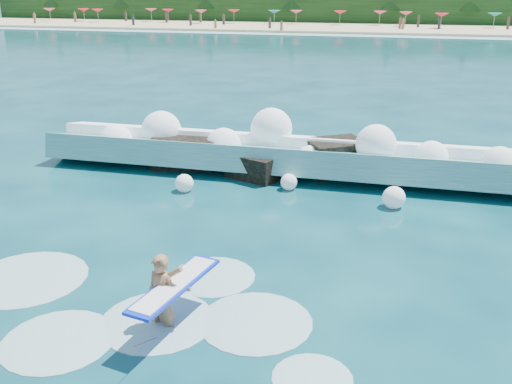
# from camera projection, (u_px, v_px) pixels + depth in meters

# --- Properties ---
(ground) EXTENTS (200.00, 200.00, 0.00)m
(ground) POSITION_uv_depth(u_px,v_px,m) (180.00, 257.00, 14.56)
(ground) COLOR #083040
(ground) RESTS_ON ground
(beach) EXTENTS (140.00, 20.00, 0.40)m
(beach) POSITION_uv_depth(u_px,v_px,m) (371.00, 28.00, 85.45)
(beach) COLOR tan
(beach) RESTS_ON ground
(wet_band) EXTENTS (140.00, 5.00, 0.08)m
(wet_band) POSITION_uv_depth(u_px,v_px,m) (366.00, 36.00, 75.50)
(wet_band) COLOR silver
(wet_band) RESTS_ON ground
(treeline) EXTENTS (140.00, 4.00, 5.00)m
(treeline) POSITION_uv_depth(u_px,v_px,m) (376.00, 9.00, 93.75)
(treeline) COLOR black
(treeline) RESTS_ON ground
(breaking_wave) EXTENTS (18.66, 2.88, 1.61)m
(breaking_wave) POSITION_uv_depth(u_px,v_px,m) (293.00, 157.00, 20.93)
(breaking_wave) COLOR teal
(breaking_wave) RESTS_ON ground
(rock_cluster) EXTENTS (8.35, 3.44, 1.42)m
(rock_cluster) POSITION_uv_depth(u_px,v_px,m) (252.00, 158.00, 21.24)
(rock_cluster) COLOR black
(rock_cluster) RESTS_ON ground
(surfer_with_board) EXTENTS (1.22, 3.04, 1.90)m
(surfer_with_board) POSITION_uv_depth(u_px,v_px,m) (165.00, 296.00, 11.40)
(surfer_with_board) COLOR #976646
(surfer_with_board) RESTS_ON ground
(wave_spray) EXTENTS (15.20, 4.67, 2.25)m
(wave_spray) POSITION_uv_depth(u_px,v_px,m) (272.00, 143.00, 20.91)
(wave_spray) COLOR white
(wave_spray) RESTS_ON ground
(surf_foam) EXTENTS (9.32, 5.38, 0.14)m
(surf_foam) POSITION_uv_depth(u_px,v_px,m) (128.00, 305.00, 12.38)
(surf_foam) COLOR silver
(surf_foam) RESTS_ON ground
(beach_umbrellas) EXTENTS (112.29, 6.65, 0.50)m
(beach_umbrellas) POSITION_uv_depth(u_px,v_px,m) (374.00, 13.00, 87.10)
(beach_umbrellas) COLOR #D63F5B
(beach_umbrellas) RESTS_ON ground
(beachgoers) EXTENTS (94.42, 13.49, 1.93)m
(beachgoers) POSITION_uv_depth(u_px,v_px,m) (399.00, 25.00, 80.51)
(beachgoers) COLOR #3F332D
(beachgoers) RESTS_ON ground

